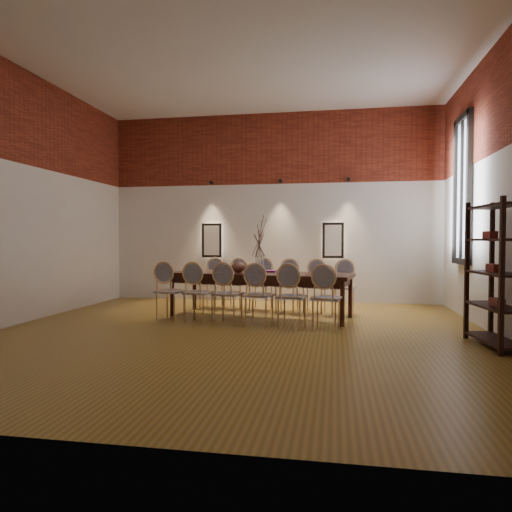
% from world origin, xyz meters
% --- Properties ---
extents(floor, '(7.00, 7.00, 0.02)m').
position_xyz_m(floor, '(0.00, 0.00, -0.01)').
color(floor, olive).
rests_on(floor, ground).
extents(ceiling, '(7.00, 7.00, 0.02)m').
position_xyz_m(ceiling, '(0.00, 0.00, 4.01)').
color(ceiling, silver).
rests_on(ceiling, ground).
extents(wall_back, '(7.00, 0.10, 4.00)m').
position_xyz_m(wall_back, '(0.00, 3.55, 2.00)').
color(wall_back, silver).
rests_on(wall_back, ground).
extents(wall_front, '(7.00, 0.10, 4.00)m').
position_xyz_m(wall_front, '(0.00, -3.55, 2.00)').
color(wall_front, silver).
rests_on(wall_front, ground).
extents(wall_left, '(0.10, 7.00, 4.00)m').
position_xyz_m(wall_left, '(-3.55, 0.00, 2.00)').
color(wall_left, silver).
rests_on(wall_left, ground).
extents(brick_band_back, '(7.00, 0.02, 1.50)m').
position_xyz_m(brick_band_back, '(0.00, 3.48, 3.25)').
color(brick_band_back, maroon).
rests_on(brick_band_back, ground).
extents(brick_band_left, '(0.02, 7.00, 1.50)m').
position_xyz_m(brick_band_left, '(-3.48, 0.00, 3.25)').
color(brick_band_left, maroon).
rests_on(brick_band_left, ground).
extents(brick_band_right, '(0.02, 7.00, 1.50)m').
position_xyz_m(brick_band_right, '(3.48, 0.00, 3.25)').
color(brick_band_right, maroon).
rests_on(brick_band_right, ground).
extents(niche_left, '(0.36, 0.06, 0.66)m').
position_xyz_m(niche_left, '(-1.30, 3.45, 1.30)').
color(niche_left, '#FFEAC6').
rests_on(niche_left, wall_back).
extents(niche_right, '(0.36, 0.06, 0.66)m').
position_xyz_m(niche_right, '(1.30, 3.45, 1.30)').
color(niche_right, '#FFEAC6').
rests_on(niche_right, wall_back).
extents(spot_fixture_left, '(0.08, 0.10, 0.08)m').
position_xyz_m(spot_fixture_left, '(-1.30, 3.42, 2.55)').
color(spot_fixture_left, black).
rests_on(spot_fixture_left, wall_back).
extents(spot_fixture_mid, '(0.08, 0.10, 0.08)m').
position_xyz_m(spot_fixture_mid, '(0.20, 3.42, 2.55)').
color(spot_fixture_mid, black).
rests_on(spot_fixture_mid, wall_back).
extents(spot_fixture_right, '(0.08, 0.10, 0.08)m').
position_xyz_m(spot_fixture_right, '(1.60, 3.42, 2.55)').
color(spot_fixture_right, black).
rests_on(spot_fixture_right, wall_back).
extents(window_glass, '(0.02, 0.78, 2.38)m').
position_xyz_m(window_glass, '(3.46, 2.00, 2.15)').
color(window_glass, silver).
rests_on(window_glass, wall_right).
extents(window_frame, '(0.08, 0.90, 2.50)m').
position_xyz_m(window_frame, '(3.44, 2.00, 2.15)').
color(window_frame, black).
rests_on(window_frame, wall_right).
extents(window_mullion, '(0.06, 0.06, 2.40)m').
position_xyz_m(window_mullion, '(3.44, 2.00, 2.15)').
color(window_mullion, black).
rests_on(window_mullion, wall_right).
extents(dining_table, '(3.21, 1.50, 0.75)m').
position_xyz_m(dining_table, '(0.09, 1.46, 0.38)').
color(dining_table, '#38140C').
rests_on(dining_table, floor).
extents(chair_near_a, '(0.51, 0.51, 0.94)m').
position_xyz_m(chair_near_a, '(-1.31, 0.92, 0.47)').
color(chair_near_a, tan).
rests_on(chair_near_a, floor).
extents(chair_near_b, '(0.51, 0.51, 0.94)m').
position_xyz_m(chair_near_b, '(-0.81, 0.83, 0.47)').
color(chair_near_b, tan).
rests_on(chair_near_b, floor).
extents(chair_near_c, '(0.51, 0.51, 0.94)m').
position_xyz_m(chair_near_c, '(-0.30, 0.74, 0.47)').
color(chair_near_c, tan).
rests_on(chair_near_c, floor).
extents(chair_near_d, '(0.51, 0.51, 0.94)m').
position_xyz_m(chair_near_d, '(0.21, 0.65, 0.47)').
color(chair_near_d, tan).
rests_on(chair_near_d, floor).
extents(chair_near_e, '(0.51, 0.51, 0.94)m').
position_xyz_m(chair_near_e, '(0.71, 0.56, 0.47)').
color(chair_near_e, tan).
rests_on(chair_near_e, floor).
extents(chair_near_f, '(0.51, 0.51, 0.94)m').
position_xyz_m(chair_near_f, '(1.22, 0.48, 0.47)').
color(chair_near_f, tan).
rests_on(chair_near_f, floor).
extents(chair_far_a, '(0.51, 0.51, 0.94)m').
position_xyz_m(chair_far_a, '(-1.05, 2.44, 0.47)').
color(chair_far_a, tan).
rests_on(chair_far_a, floor).
extents(chair_far_b, '(0.51, 0.51, 0.94)m').
position_xyz_m(chair_far_b, '(-0.54, 2.36, 0.47)').
color(chair_far_b, tan).
rests_on(chair_far_b, floor).
extents(chair_far_c, '(0.51, 0.51, 0.94)m').
position_xyz_m(chair_far_c, '(-0.04, 2.27, 0.47)').
color(chair_far_c, tan).
rests_on(chair_far_c, floor).
extents(chair_far_d, '(0.51, 0.51, 0.94)m').
position_xyz_m(chair_far_d, '(0.47, 2.18, 0.47)').
color(chair_far_d, tan).
rests_on(chair_far_d, floor).
extents(chair_far_e, '(0.51, 0.51, 0.94)m').
position_xyz_m(chair_far_e, '(0.98, 2.09, 0.47)').
color(chair_far_e, tan).
rests_on(chair_far_e, floor).
extents(chair_far_f, '(0.51, 0.51, 0.94)m').
position_xyz_m(chair_far_f, '(1.48, 2.00, 0.47)').
color(chair_far_f, tan).
rests_on(chair_far_f, floor).
extents(vase, '(0.14, 0.14, 0.30)m').
position_xyz_m(vase, '(0.07, 1.46, 0.90)').
color(vase, silver).
rests_on(vase, dining_table).
extents(dried_branches, '(0.50, 0.50, 0.70)m').
position_xyz_m(dried_branches, '(0.07, 1.46, 1.35)').
color(dried_branches, '#4A3128').
rests_on(dried_branches, vase).
extents(bowl, '(0.24, 0.24, 0.18)m').
position_xyz_m(bowl, '(-0.29, 1.47, 0.84)').
color(bowl, brown).
rests_on(bowl, dining_table).
extents(book, '(0.29, 0.22, 0.03)m').
position_xyz_m(book, '(0.21, 1.66, 0.77)').
color(book, '#7F1E73').
rests_on(book, dining_table).
extents(shelving_rack, '(0.50, 1.04, 1.80)m').
position_xyz_m(shelving_rack, '(3.28, -0.20, 0.90)').
color(shelving_rack, black).
rests_on(shelving_rack, floor).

